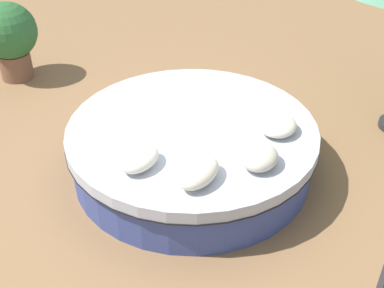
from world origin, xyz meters
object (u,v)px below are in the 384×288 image
Objects in this scene: round_bed at (192,148)px; throw_pillow_0 at (139,159)px; planter at (9,36)px; throw_pillow_2 at (260,157)px; throw_pillow_3 at (278,125)px; throw_pillow_1 at (199,172)px.

throw_pillow_0 is at bearing -4.11° from round_bed.
planter reaches higher than throw_pillow_0.
planter is (-1.38, -3.38, -0.01)m from throw_pillow_0.
round_bed is at bearing -104.59° from throw_pillow_2.
throw_pillow_2 is 0.96× the size of throw_pillow_3.
throw_pillow_0 is 1.05× the size of throw_pillow_3.
round_bed is 6.51× the size of throw_pillow_2.
throw_pillow_3 is at bearing 88.29° from planter.
planter reaches higher than throw_pillow_2.
throw_pillow_0 reaches higher than round_bed.
round_bed is at bearing 81.43° from planter.
planter is (-0.13, -4.28, 0.00)m from throw_pillow_3.
planter is at bearing -107.69° from throw_pillow_1.
throw_pillow_1 is 0.45× the size of planter.
throw_pillow_2 is (0.24, 0.92, 0.38)m from round_bed.
throw_pillow_1 reaches higher than throw_pillow_0.
planter is (-0.76, -4.36, -0.01)m from throw_pillow_2.
throw_pillow_2 is at bearing 7.85° from throw_pillow_3.
throw_pillow_3 is (-1.14, 0.29, -0.01)m from throw_pillow_1.
throw_pillow_3 is at bearing -172.15° from throw_pillow_2.
round_bed is 5.98× the size of throw_pillow_0.
throw_pillow_3 is at bearing 165.54° from throw_pillow_1.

